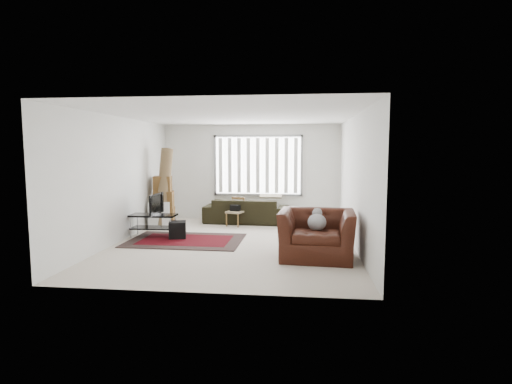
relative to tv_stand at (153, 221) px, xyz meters
The scene contains 11 objects.
room 2.42m from the tv_stand, ahead, with size 6.00×6.02×2.71m.
persian_rug 0.99m from the tv_stand, 21.91° to the right, with size 2.48×1.67×0.02m.
tv_stand is the anchor object (origin of this frame).
tv 0.38m from the tv_stand, behind, with size 0.84×0.11×0.48m, color black.
subwoofer 0.65m from the tv_stand, 13.71° to the right, with size 0.37×0.37×0.37m, color black.
moving_boxes 1.29m from the tv_stand, 98.74° to the left, with size 0.61×0.58×1.31m.
white_flatpack 0.92m from the tv_stand, 102.56° to the left, with size 0.53×0.08×0.67m, color silver.
rolled_rug 1.33m from the tv_stand, 96.84° to the left, with size 0.30×0.30×2.02m, color brown.
sofa 2.75m from the tv_stand, 46.64° to the left, with size 2.27×0.98×0.87m, color black.
side_chair 2.25m from the tv_stand, 42.23° to the left, with size 0.50×0.50×0.74m.
armchair 3.92m from the tv_stand, 21.27° to the right, with size 1.44×1.28×1.01m.
Camera 1 is at (1.38, -8.27, 1.98)m, focal length 28.00 mm.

